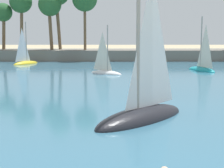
# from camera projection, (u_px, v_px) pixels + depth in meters

# --- Properties ---
(sea) EXTENTS (220.00, 91.08, 0.06)m
(sea) POSITION_uv_depth(u_px,v_px,m) (107.00, 63.00, 53.74)
(sea) COLOR #386B84
(sea) RESTS_ON ground
(palm_headland) EXTENTS (106.14, 7.19, 13.27)m
(palm_headland) POSITION_uv_depth(u_px,v_px,m) (89.00, 36.00, 58.56)
(palm_headland) COLOR slate
(palm_headland) RESTS_ON ground
(sailboat_near_shore) EXTENTS (3.64, 4.52, 6.57)m
(sailboat_near_shore) POSITION_uv_depth(u_px,v_px,m) (25.00, 60.00, 52.00)
(sailboat_near_shore) COLOR yellow
(sailboat_near_shore) RESTS_ON sea
(sailboat_mid_bay) EXTENTS (4.03, 3.29, 5.87)m
(sailboat_mid_bay) POSITION_uv_depth(u_px,v_px,m) (105.00, 69.00, 40.02)
(sailboat_mid_bay) COLOR white
(sailboat_mid_bay) RESTS_ON sea
(sailboat_toward_headland) EXTENTS (3.16, 5.02, 7.01)m
(sailboat_toward_headland) POSITION_uv_depth(u_px,v_px,m) (202.00, 66.00, 43.04)
(sailboat_toward_headland) COLOR teal
(sailboat_toward_headland) RESTS_ON sea
(sailboat_far_left) EXTENTS (6.20, 6.37, 9.92)m
(sailboat_far_left) POSITION_uv_depth(u_px,v_px,m) (143.00, 103.00, 19.28)
(sailboat_far_left) COLOR black
(sailboat_far_left) RESTS_ON sea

